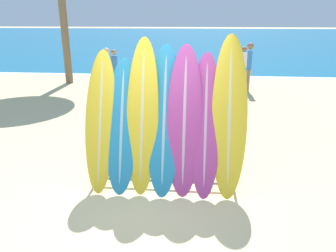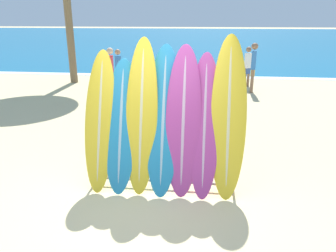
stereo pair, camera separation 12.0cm
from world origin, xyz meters
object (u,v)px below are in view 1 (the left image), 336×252
Objects in this scene: surfboard_slot_2 at (142,116)px; surfboard_slot_0 at (101,121)px; surfboard_slot_4 at (184,121)px; person_mid_beach at (249,66)px; surfboard_slot_5 at (206,125)px; surfboard_slot_1 at (122,126)px; surfboard_slot_3 at (164,120)px; person_far_left at (243,65)px; surfboard_rack at (163,164)px; person_far_right at (107,71)px; person_near_water at (114,69)px; surfboard_slot_6 at (229,116)px.

surfboard_slot_0 is at bearing -178.55° from surfboard_slot_2.
surfboard_slot_2 reaches higher than surfboard_slot_0.
surfboard_slot_4 is (1.33, 0.00, 0.05)m from surfboard_slot_0.
surfboard_slot_4 reaches higher than person_mid_beach.
surfboard_slot_5 is (0.99, -0.01, -0.11)m from surfboard_slot_2.
surfboard_slot_3 reaches higher than surfboard_slot_1.
person_far_left is (2.60, 8.32, -0.35)m from surfboard_slot_2.
surfboard_rack is 1.03× the size of surfboard_slot_3.
person_far_right is (-2.57, 6.12, 0.48)m from surfboard_rack.
surfboard_slot_0 is at bearing -179.87° from surfboard_slot_4.
surfboard_rack is at bearing -164.10° from person_far_right.
surfboard_slot_2 is at bearing 178.80° from surfboard_slot_4.
surfboard_slot_2 is 7.38m from person_near_water.
surfboard_rack is 1.32× the size of person_mid_beach.
surfboard_slot_5 reaches higher than person_far_right.
surfboard_slot_1 is 1.69m from surfboard_slot_6.
surfboard_slot_3 reaches higher than person_far_left.
surfboard_slot_3 is 1.00× the size of surfboard_slot_4.
surfboard_slot_4 is 8.56m from person_far_left.
surfboard_slot_0 is 0.92× the size of surfboard_slot_2.
person_far_left is at bearing 72.61° from surfboard_slot_2.
person_mid_beach is (2.68, 7.32, -0.23)m from surfboard_slot_2.
surfboard_slot_3 is 1.05× the size of surfboard_slot_5.
surfboard_slot_4 is at bearing 14.70° from surfboard_rack.
surfboard_slot_1 is 7.95m from person_mid_beach.
surfboard_rack is 0.72m from surfboard_slot_3.
surfboard_slot_1 is at bearing 174.73° from surfboard_rack.
surfboard_slot_4 is 1.36× the size of person_far_right.
person_mid_beach is (3.35, 7.34, -0.13)m from surfboard_slot_0.
surfboard_rack is at bearing -4.61° from surfboard_slot_0.
surfboard_slot_6 is (1.68, 0.06, 0.19)m from surfboard_slot_1.
person_far_right is at bearing -44.22° from person_near_water.
person_near_water is at bearing 105.14° from surfboard_slot_1.
surfboard_slot_1 is at bearing -175.42° from surfboard_slot_3.
surfboard_slot_0 reaches higher than surfboard_slot_5.
surfboard_slot_1 is 0.84× the size of surfboard_slot_6.
surfboard_slot_5 reaches higher than person_near_water.
surfboard_slot_0 is at bearing -32.16° from person_near_water.
surfboard_slot_3 is (0.00, 0.12, 0.71)m from surfboard_rack.
person_mid_beach is (2.02, 7.33, -0.17)m from surfboard_slot_4.
surfboard_slot_1 is 7.32m from person_near_water.
surfboard_slot_0 is at bearing 175.39° from surfboard_rack.
surfboard_slot_4 reaches higher than surfboard_slot_1.
surfboard_slot_3 is 0.65m from surfboard_slot_5.
person_mid_beach is 1.06× the size of person_far_right.
surfboard_slot_1 is (-0.67, 0.06, 0.60)m from surfboard_rack.
surfboard_slot_5 is (0.65, -0.03, -0.06)m from surfboard_slot_3.
surfboard_slot_3 is at bearing -163.67° from person_far_right.
person_far_left is at bearing 76.88° from surfboard_slot_4.
person_near_water is (-3.59, 7.00, -0.38)m from surfboard_slot_6.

